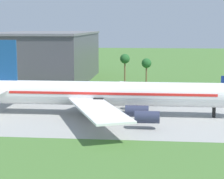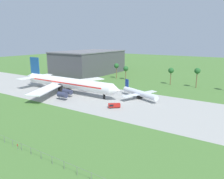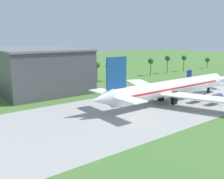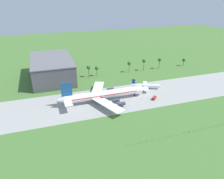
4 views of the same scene
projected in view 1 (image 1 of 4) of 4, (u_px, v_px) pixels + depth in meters
The scene contains 2 objects.
jet_airliner at pixel (107, 94), 99.46m from camera, with size 70.89×56.24×18.39m.
terminal_building at pixel (44, 57), 160.60m from camera, with size 36.72×61.20×19.31m.
Camera 1 is at (-26.33, -97.64, 21.95)m, focal length 65.00 mm.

